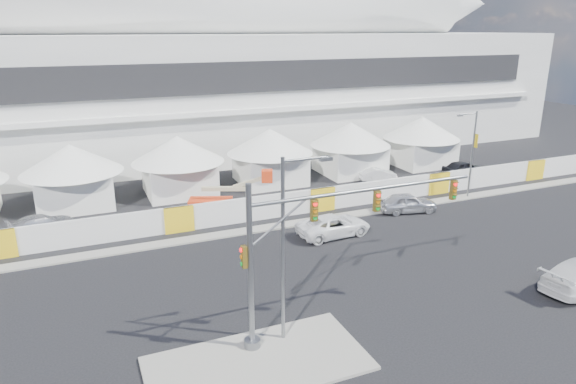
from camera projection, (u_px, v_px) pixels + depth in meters
name	position (u px, v px, depth m)	size (l,w,h in m)	color
ground	(342.00, 307.00, 28.33)	(160.00, 160.00, 0.00)	black
median_island	(258.00, 363.00, 23.44)	(10.00, 5.00, 0.15)	gray
far_curb	(469.00, 196.00, 46.69)	(80.00, 1.20, 0.12)	gray
stadium	(247.00, 71.00, 65.06)	(80.00, 24.80, 21.98)	silver
tent_row	(226.00, 156.00, 48.59)	(53.40, 8.40, 5.40)	white
hoarding_fence	(322.00, 199.00, 42.96)	(70.00, 0.25, 2.00)	white
scaffold_tower	(501.00, 90.00, 75.13)	(4.40, 4.40, 12.00)	#595B60
sedan_silver	(408.00, 203.00, 42.68)	(4.79, 1.93, 1.63)	silver
pickup_curb	(334.00, 225.00, 37.89)	(5.61, 2.59, 1.56)	white
lot_car_a	(377.00, 174.00, 51.63)	(3.81, 1.33, 1.26)	silver
lot_car_b	(464.00, 168.00, 53.28)	(4.66, 1.87, 1.59)	black
lot_car_c	(42.00, 224.00, 38.43)	(4.74, 1.93, 1.37)	#AFAFB4
traffic_mast	(301.00, 250.00, 24.09)	(12.43, 0.79, 8.16)	slate
streetlight_median	(288.00, 238.00, 23.80)	(2.53, 0.25, 9.14)	gray
streetlight_curb	(471.00, 149.00, 45.18)	(2.32, 0.52, 7.84)	slate
boom_lift	(218.00, 199.00, 43.04)	(7.29, 2.81, 3.57)	#EF3E16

